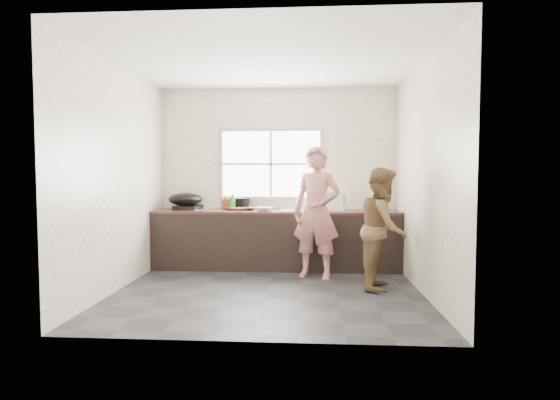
# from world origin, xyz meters

# --- Properties ---
(floor) EXTENTS (3.60, 3.20, 0.01)m
(floor) POSITION_xyz_m (0.00, 0.00, -0.01)
(floor) COLOR #29292C
(floor) RESTS_ON ground
(ceiling) EXTENTS (3.60, 3.20, 0.01)m
(ceiling) POSITION_xyz_m (0.00, 0.00, 2.71)
(ceiling) COLOR silver
(ceiling) RESTS_ON wall_back
(wall_back) EXTENTS (3.60, 0.01, 2.70)m
(wall_back) POSITION_xyz_m (0.00, 1.60, 1.35)
(wall_back) COLOR beige
(wall_back) RESTS_ON ground
(wall_left) EXTENTS (0.01, 3.20, 2.70)m
(wall_left) POSITION_xyz_m (-1.80, 0.00, 1.35)
(wall_left) COLOR beige
(wall_left) RESTS_ON ground
(wall_right) EXTENTS (0.01, 3.20, 2.70)m
(wall_right) POSITION_xyz_m (1.80, 0.00, 1.35)
(wall_right) COLOR beige
(wall_right) RESTS_ON ground
(wall_front) EXTENTS (3.60, 0.01, 2.70)m
(wall_front) POSITION_xyz_m (0.00, -1.60, 1.35)
(wall_front) COLOR beige
(wall_front) RESTS_ON ground
(cabinet) EXTENTS (3.60, 0.62, 0.82)m
(cabinet) POSITION_xyz_m (0.00, 1.29, 0.41)
(cabinet) COLOR black
(cabinet) RESTS_ON floor
(countertop) EXTENTS (3.60, 0.64, 0.04)m
(countertop) POSITION_xyz_m (0.00, 1.29, 0.84)
(countertop) COLOR #3B1D18
(countertop) RESTS_ON cabinet
(sink) EXTENTS (0.55, 0.45, 0.02)m
(sink) POSITION_xyz_m (0.35, 1.29, 0.86)
(sink) COLOR silver
(sink) RESTS_ON countertop
(faucet) EXTENTS (0.02, 0.02, 0.30)m
(faucet) POSITION_xyz_m (0.35, 1.49, 1.01)
(faucet) COLOR silver
(faucet) RESTS_ON countertop
(window_frame) EXTENTS (1.60, 0.05, 1.10)m
(window_frame) POSITION_xyz_m (-0.10, 1.59, 1.55)
(window_frame) COLOR #9EA0A5
(window_frame) RESTS_ON wall_back
(window_glazing) EXTENTS (1.50, 0.01, 1.00)m
(window_glazing) POSITION_xyz_m (-0.10, 1.57, 1.55)
(window_glazing) COLOR white
(window_glazing) RESTS_ON window_frame
(woman) EXTENTS (0.69, 0.56, 1.65)m
(woman) POSITION_xyz_m (0.59, 0.74, 0.82)
(woman) COLOR tan
(woman) RESTS_ON floor
(person_side) EXTENTS (0.73, 0.84, 1.47)m
(person_side) POSITION_xyz_m (1.39, 0.22, 0.74)
(person_side) COLOR brown
(person_side) RESTS_ON floor
(cutting_board) EXTENTS (0.46, 0.46, 0.04)m
(cutting_board) POSITION_xyz_m (-0.54, 1.33, 0.88)
(cutting_board) COLOR black
(cutting_board) RESTS_ON countertop
(cleaver) EXTENTS (0.24, 0.21, 0.01)m
(cleaver) POSITION_xyz_m (-0.33, 1.25, 0.90)
(cleaver) COLOR silver
(cleaver) RESTS_ON cutting_board
(bowl_mince) EXTENTS (0.27, 0.27, 0.06)m
(bowl_mince) POSITION_xyz_m (-0.16, 1.18, 0.89)
(bowl_mince) COLOR silver
(bowl_mince) RESTS_ON countertop
(bowl_crabs) EXTENTS (0.20, 0.20, 0.06)m
(bowl_crabs) POSITION_xyz_m (0.62, 1.14, 0.89)
(bowl_crabs) COLOR white
(bowl_crabs) RESTS_ON countertop
(bowl_held) EXTENTS (0.19, 0.19, 0.06)m
(bowl_held) POSITION_xyz_m (0.65, 1.08, 0.89)
(bowl_held) COLOR white
(bowl_held) RESTS_ON countertop
(black_pot) EXTENTS (0.25, 0.25, 0.17)m
(black_pot) POSITION_xyz_m (-0.55, 1.52, 0.95)
(black_pot) COLOR black
(black_pot) RESTS_ON countertop
(plate_food) EXTENTS (0.31, 0.31, 0.02)m
(plate_food) POSITION_xyz_m (-0.57, 1.51, 0.87)
(plate_food) COLOR silver
(plate_food) RESTS_ON countertop
(bottle_green) EXTENTS (0.12, 0.12, 0.28)m
(bottle_green) POSITION_xyz_m (-0.67, 1.42, 1.00)
(bottle_green) COLOR green
(bottle_green) RESTS_ON countertop
(bottle_brown_tall) EXTENTS (0.12, 0.12, 0.21)m
(bottle_brown_tall) POSITION_xyz_m (-0.78, 1.39, 0.96)
(bottle_brown_tall) COLOR #513114
(bottle_brown_tall) RESTS_ON countertop
(bottle_brown_short) EXTENTS (0.15, 0.15, 0.16)m
(bottle_brown_short) POSITION_xyz_m (-0.64, 1.52, 0.94)
(bottle_brown_short) COLOR #503014
(bottle_brown_short) RESTS_ON countertop
(glass_jar) EXTENTS (0.09, 0.09, 0.10)m
(glass_jar) POSITION_xyz_m (-0.78, 1.52, 0.91)
(glass_jar) COLOR white
(glass_jar) RESTS_ON countertop
(burner) EXTENTS (0.41, 0.41, 0.05)m
(burner) POSITION_xyz_m (-1.37, 1.45, 0.89)
(burner) COLOR black
(burner) RESTS_ON countertop
(wok) EXTENTS (0.61, 0.61, 0.19)m
(wok) POSITION_xyz_m (-1.38, 1.36, 1.02)
(wok) COLOR black
(wok) RESTS_ON burner
(dish_rack) EXTENTS (0.38, 0.27, 0.27)m
(dish_rack) POSITION_xyz_m (0.81, 1.25, 1.00)
(dish_rack) COLOR white
(dish_rack) RESTS_ON countertop
(pot_lid_left) EXTENTS (0.31, 0.31, 0.01)m
(pot_lid_left) POSITION_xyz_m (-1.26, 1.37, 0.87)
(pot_lid_left) COLOR silver
(pot_lid_left) RESTS_ON countertop
(pot_lid_right) EXTENTS (0.28, 0.28, 0.01)m
(pot_lid_right) POSITION_xyz_m (-1.09, 1.52, 0.87)
(pot_lid_right) COLOR silver
(pot_lid_right) RESTS_ON countertop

